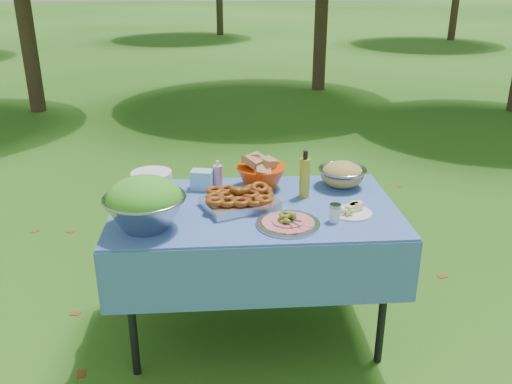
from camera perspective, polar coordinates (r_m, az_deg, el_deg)
ground at (r=3.18m, az=-0.13°, el=-14.20°), size 80.00×80.00×0.00m
picnic_table at (r=2.97m, az=-0.14°, el=-8.26°), size 1.46×0.86×0.76m
salad_bowl at (r=2.57m, az=-11.65°, el=-1.16°), size 0.40×0.40×0.25m
pasta_bowl_white at (r=2.88m, az=-12.34°, el=0.06°), size 0.31×0.31×0.13m
plate_stack at (r=3.08m, az=-10.92°, el=1.27°), size 0.28×0.28×0.09m
wipes_box at (r=3.02m, az=-5.71°, el=1.31°), size 0.13×0.11×0.11m
sanitizer_bottle at (r=3.04m, az=-4.04°, el=1.95°), size 0.07×0.07×0.15m
bread_bowl at (r=3.02m, az=0.54°, el=2.22°), size 0.31×0.31×0.19m
pasta_bowl_steel at (r=3.08m, az=9.07°, el=1.89°), size 0.35×0.35×0.14m
fried_tray at (r=2.77m, az=-1.70°, el=-0.78°), size 0.43×0.37×0.08m
charcuterie_platter at (r=2.58m, az=3.41°, el=-2.76°), size 0.38×0.38×0.07m
oil_bottle at (r=2.88m, az=5.16°, el=1.90°), size 0.07×0.07×0.26m
cheese_plate at (r=2.74m, az=10.08°, el=-1.73°), size 0.21×0.21×0.05m
shaker at (r=2.64m, az=8.31°, el=-2.19°), size 0.07×0.07×0.09m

